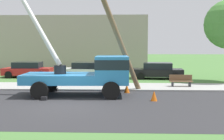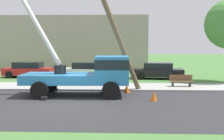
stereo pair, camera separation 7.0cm
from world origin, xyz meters
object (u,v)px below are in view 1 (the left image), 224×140
(leaning_utility_pole, at_px, (114,25))
(parked_sedan_red, at_px, (28,70))
(traffic_cone_curbside, at_px, (127,88))
(parked_sedan_white, at_px, (87,70))
(utility_truck, at_px, (90,72))
(traffic_cone_ahead, at_px, (154,96))
(parked_sedan_black, at_px, (158,71))
(park_bench, at_px, (181,81))

(leaning_utility_pole, xyz_separation_m, parked_sedan_red, (-8.21, 7.97, -3.51))
(traffic_cone_curbside, xyz_separation_m, parked_sedan_white, (-3.48, 7.59, 0.43))
(utility_truck, height_order, traffic_cone_ahead, utility_truck)
(traffic_cone_ahead, xyz_separation_m, parked_sedan_black, (1.38, 9.81, 0.43))
(traffic_cone_curbside, bearing_deg, utility_truck, -155.94)
(utility_truck, xyz_separation_m, parked_sedan_red, (-6.85, 8.93, -0.70))
(leaning_utility_pole, distance_m, traffic_cone_curbside, 4.03)
(traffic_cone_ahead, xyz_separation_m, traffic_cone_curbside, (-1.44, 2.48, 0.00))
(traffic_cone_ahead, height_order, traffic_cone_curbside, same)
(utility_truck, xyz_separation_m, traffic_cone_curbside, (2.20, 0.98, -1.13))
(parked_sedan_red, xyz_separation_m, parked_sedan_white, (5.57, -0.36, 0.00))
(utility_truck, bearing_deg, traffic_cone_curbside, 24.06)
(parked_sedan_white, relative_size, park_bench, 2.84)
(leaning_utility_pole, height_order, parked_sedan_red, leaning_utility_pole)
(leaning_utility_pole, bearing_deg, parked_sedan_black, 63.54)
(parked_sedan_black, bearing_deg, parked_sedan_red, 176.99)
(utility_truck, distance_m, leaning_utility_pole, 3.27)
(leaning_utility_pole, bearing_deg, parked_sedan_white, 109.13)
(traffic_cone_curbside, relative_size, parked_sedan_black, 0.12)
(traffic_cone_ahead, relative_size, parked_sedan_black, 0.12)
(parked_sedan_red, height_order, park_bench, parked_sedan_red)
(parked_sedan_white, distance_m, park_bench, 9.06)
(utility_truck, relative_size, traffic_cone_curbside, 12.21)
(parked_sedan_black, relative_size, park_bench, 2.84)
(traffic_cone_curbside, height_order, parked_sedan_red, parked_sedan_red)
(parked_sedan_white, height_order, park_bench, parked_sedan_white)
(parked_sedan_red, bearing_deg, parked_sedan_white, -3.70)
(park_bench, bearing_deg, traffic_cone_curbside, -149.48)
(leaning_utility_pole, bearing_deg, parked_sedan_red, 135.86)
(utility_truck, bearing_deg, parked_sedan_white, 98.52)
(utility_truck, xyz_separation_m, park_bench, (6.04, 3.24, -0.95))
(leaning_utility_pole, relative_size, park_bench, 5.17)
(parked_sedan_red, distance_m, parked_sedan_black, 11.88)
(parked_sedan_black, height_order, park_bench, parked_sedan_black)
(leaning_utility_pole, distance_m, park_bench, 6.42)
(traffic_cone_ahead, height_order, parked_sedan_red, parked_sedan_red)
(parked_sedan_red, relative_size, parked_sedan_white, 0.97)
(parked_sedan_white, bearing_deg, leaning_utility_pole, -70.87)
(leaning_utility_pole, bearing_deg, traffic_cone_curbside, 0.91)
(traffic_cone_ahead, bearing_deg, park_bench, 63.12)
(parked_sedan_red, bearing_deg, leaning_utility_pole, -44.14)
(leaning_utility_pole, height_order, parked_sedan_white, leaning_utility_pole)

